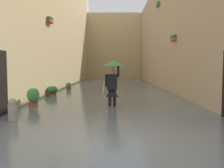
{
  "coord_description": "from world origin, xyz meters",
  "views": [
    {
      "loc": [
        -0.1,
        4.95,
        1.69
      ],
      "look_at": [
        -0.0,
        -4.18,
        1.03
      ],
      "focal_mm": 38.66,
      "sensor_mm": 36.0,
      "label": 1
    }
  ],
  "objects_px": {
    "potted_plant_near_right": "(69,87)",
    "mooring_bollard": "(13,112)",
    "potted_plant_mid_right": "(52,92)",
    "person_wading": "(113,76)",
    "potted_plant_far_right": "(33,98)"
  },
  "relations": [
    {
      "from": "potted_plant_near_right",
      "to": "mooring_bollard",
      "type": "relative_size",
      "value": 0.77
    },
    {
      "from": "mooring_bollard",
      "to": "potted_plant_near_right",
      "type": "bearing_deg",
      "value": -88.88
    },
    {
      "from": "potted_plant_near_right",
      "to": "potted_plant_mid_right",
      "type": "xyz_separation_m",
      "value": [
        0.22,
        3.42,
        0.05
      ]
    },
    {
      "from": "person_wading",
      "to": "mooring_bollard",
      "type": "distance_m",
      "value": 3.89
    },
    {
      "from": "potted_plant_near_right",
      "to": "potted_plant_far_right",
      "type": "bearing_deg",
      "value": 89.57
    },
    {
      "from": "person_wading",
      "to": "potted_plant_near_right",
      "type": "height_order",
      "value": "person_wading"
    },
    {
      "from": "potted_plant_near_right",
      "to": "potted_plant_mid_right",
      "type": "height_order",
      "value": "potted_plant_mid_right"
    },
    {
      "from": "potted_plant_near_right",
      "to": "potted_plant_mid_right",
      "type": "distance_m",
      "value": 3.43
    },
    {
      "from": "potted_plant_mid_right",
      "to": "mooring_bollard",
      "type": "distance_m",
      "value": 5.89
    },
    {
      "from": "potted_plant_near_right",
      "to": "mooring_bollard",
      "type": "distance_m",
      "value": 9.3
    },
    {
      "from": "person_wading",
      "to": "potted_plant_far_right",
      "type": "bearing_deg",
      "value": 1.78
    },
    {
      "from": "potted_plant_near_right",
      "to": "mooring_bollard",
      "type": "height_order",
      "value": "mooring_bollard"
    },
    {
      "from": "potted_plant_mid_right",
      "to": "potted_plant_far_right",
      "type": "height_order",
      "value": "potted_plant_far_right"
    },
    {
      "from": "potted_plant_far_right",
      "to": "person_wading",
      "type": "bearing_deg",
      "value": -178.22
    },
    {
      "from": "person_wading",
      "to": "potted_plant_far_right",
      "type": "xyz_separation_m",
      "value": [
        3.06,
        0.1,
        -0.82
      ]
    }
  ]
}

